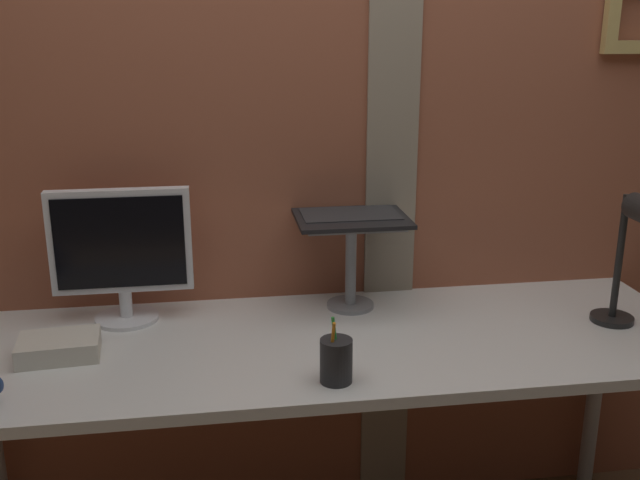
{
  "coord_description": "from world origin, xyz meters",
  "views": [
    {
      "loc": [
        -0.35,
        -1.83,
        1.59
      ],
      "look_at": [
        -0.06,
        0.06,
        1.01
      ],
      "focal_mm": 41.23,
      "sensor_mm": 36.0,
      "label": 1
    }
  ],
  "objects_px": {
    "monitor": "(121,249)",
    "desk_lamp": "(632,247)",
    "laptop": "(348,198)",
    "pen_cup": "(336,360)"
  },
  "relations": [
    {
      "from": "monitor",
      "to": "desk_lamp",
      "type": "distance_m",
      "value": 1.4
    },
    {
      "from": "laptop",
      "to": "pen_cup",
      "type": "height_order",
      "value": "laptop"
    },
    {
      "from": "laptop",
      "to": "desk_lamp",
      "type": "distance_m",
      "value": 0.8
    },
    {
      "from": "pen_cup",
      "to": "monitor",
      "type": "bearing_deg",
      "value": 139.3
    },
    {
      "from": "desk_lamp",
      "to": "pen_cup",
      "type": "bearing_deg",
      "value": -167.58
    },
    {
      "from": "laptop",
      "to": "pen_cup",
      "type": "bearing_deg",
      "value": -103.3
    },
    {
      "from": "laptop",
      "to": "pen_cup",
      "type": "relative_size",
      "value": 1.98
    },
    {
      "from": "laptop",
      "to": "desk_lamp",
      "type": "bearing_deg",
      "value": -24.94
    },
    {
      "from": "monitor",
      "to": "laptop",
      "type": "relative_size",
      "value": 1.2
    },
    {
      "from": "monitor",
      "to": "desk_lamp",
      "type": "relative_size",
      "value": 1.01
    }
  ]
}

